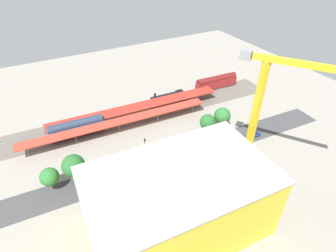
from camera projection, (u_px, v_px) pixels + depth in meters
The scene contains 25 objects.
ground_plane at pixel (158, 151), 84.58m from camera, with size 184.29×184.29×0.00m, color gray.
rail_bed at pixel (131, 116), 100.62m from camera, with size 115.18×13.10×0.01m, color #665E54.
street_asphalt at pixel (165, 160), 81.28m from camera, with size 115.18×9.00×0.01m, color #424244.
track_rails at pixel (131, 115), 100.51m from camera, with size 115.03×12.71×0.12m.
platform_canopy_near at pixel (118, 122), 90.08m from camera, with size 62.59×7.32×4.47m.
platform_canopy_far at pixel (137, 107), 98.50m from camera, with size 63.02×8.74×3.93m.
locomotive at pixel (169, 97), 108.22m from camera, with size 15.07×3.31×4.90m.
passenger_coach at pixel (216, 82), 116.28m from camera, with size 18.97×3.91×5.75m.
freight_coach_far at pixel (77, 128), 89.39m from camera, with size 17.98×3.87×5.83m.
parked_car_0 at pixel (254, 134), 90.21m from camera, with size 4.76×2.03×1.66m.
parked_car_1 at pixel (239, 139), 88.17m from camera, with size 4.55×1.81×1.85m.
parked_car_2 at pixel (221, 146), 85.34m from camera, with size 4.36×2.14×1.62m.
parked_car_3 at pixel (206, 152), 82.90m from camera, with size 4.43×1.90×1.86m.
parked_car_4 at pixel (187, 160), 80.40m from camera, with size 4.86×2.14×1.66m.
construction_building at pixel (179, 203), 58.68m from camera, with size 37.33×22.21×16.16m, color yellow.
construction_roof_slab at pixel (180, 175), 53.86m from camera, with size 37.93×22.81×0.40m, color #B7B2A8.
tower_crane at pixel (268, 112), 63.94m from camera, with size 18.06×24.73×34.57m.
box_truck_0 at pixel (141, 178), 73.27m from camera, with size 8.18×2.86×3.18m.
box_truck_1 at pixel (123, 185), 71.33m from camera, with size 9.66×2.65×3.35m.
box_truck_2 at pixel (168, 171), 75.52m from camera, with size 9.23×2.69×3.26m.
street_tree_0 at pixel (208, 122), 89.06m from camera, with size 5.11×5.11×7.33m.
street_tree_1 at pixel (222, 116), 90.48m from camera, with size 5.43×5.43×8.35m.
street_tree_2 at pixel (49, 177), 69.60m from camera, with size 4.80×4.80×6.94m.
street_tree_3 at pixel (73, 166), 71.43m from camera, with size 6.04×6.04×8.59m.
traffic_light at pixel (145, 144), 80.78m from camera, with size 0.50×0.36×6.17m.
Camera 1 is at (28.06, 57.86, 55.55)m, focal length 29.43 mm.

